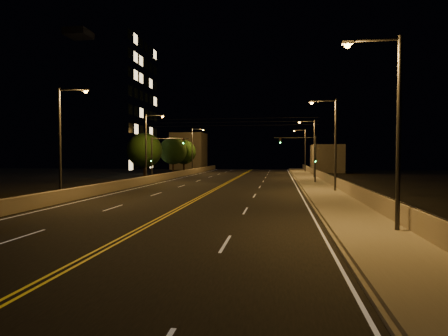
# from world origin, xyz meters

# --- Properties ---
(ground) EXTENTS (160.00, 160.00, 0.00)m
(ground) POSITION_xyz_m (0.00, 0.00, 0.00)
(ground) COLOR black
(ground) RESTS_ON ground
(road) EXTENTS (18.00, 120.00, 0.02)m
(road) POSITION_xyz_m (0.00, 20.00, 0.01)
(road) COLOR black
(road) RESTS_ON ground
(sidewalk) EXTENTS (3.60, 120.00, 0.30)m
(sidewalk) POSITION_xyz_m (10.80, 20.00, 0.15)
(sidewalk) COLOR gray
(sidewalk) RESTS_ON ground
(curb) EXTENTS (0.14, 120.00, 0.15)m
(curb) POSITION_xyz_m (8.93, 20.00, 0.07)
(curb) COLOR gray
(curb) RESTS_ON ground
(parapet_wall) EXTENTS (0.30, 120.00, 1.00)m
(parapet_wall) POSITION_xyz_m (12.45, 20.00, 0.80)
(parapet_wall) COLOR gray
(parapet_wall) RESTS_ON sidewalk
(jersey_barrier) EXTENTS (0.45, 120.00, 0.97)m
(jersey_barrier) POSITION_xyz_m (-9.64, 20.00, 0.49)
(jersey_barrier) COLOR gray
(jersey_barrier) RESTS_ON ground
(distant_building_right) EXTENTS (6.00, 10.00, 5.74)m
(distant_building_right) POSITION_xyz_m (16.50, 67.53, 2.87)
(distant_building_right) COLOR slate
(distant_building_right) RESTS_ON ground
(distant_building_left) EXTENTS (8.00, 8.00, 9.11)m
(distant_building_left) POSITION_xyz_m (-16.00, 78.98, 4.55)
(distant_building_left) COLOR slate
(distant_building_left) RESTS_ON ground
(parapet_rail) EXTENTS (0.06, 120.00, 0.06)m
(parapet_rail) POSITION_xyz_m (12.45, 20.00, 1.33)
(parapet_rail) COLOR black
(parapet_rail) RESTS_ON parapet_wall
(lane_markings) EXTENTS (17.32, 116.00, 0.00)m
(lane_markings) POSITION_xyz_m (0.00, 19.93, 0.02)
(lane_markings) COLOR silver
(lane_markings) RESTS_ON road
(streetlight_0) EXTENTS (2.55, 0.28, 8.78)m
(streetlight_0) POSITION_xyz_m (11.51, 3.92, 5.09)
(streetlight_0) COLOR #2D2D33
(streetlight_0) RESTS_ON ground
(streetlight_1) EXTENTS (2.55, 0.28, 8.78)m
(streetlight_1) POSITION_xyz_m (11.51, 22.43, 5.09)
(streetlight_1) COLOR #2D2D33
(streetlight_1) RESTS_ON ground
(streetlight_2) EXTENTS (2.55, 0.28, 8.78)m
(streetlight_2) POSITION_xyz_m (11.51, 43.55, 5.09)
(streetlight_2) COLOR #2D2D33
(streetlight_2) RESTS_ON ground
(streetlight_3) EXTENTS (2.55, 0.28, 8.78)m
(streetlight_3) POSITION_xyz_m (11.51, 63.25, 5.09)
(streetlight_3) COLOR #2D2D33
(streetlight_3) RESTS_ON ground
(streetlight_4) EXTENTS (2.55, 0.28, 8.78)m
(streetlight_4) POSITION_xyz_m (-9.91, 13.46, 5.09)
(streetlight_4) COLOR #2D2D33
(streetlight_4) RESTS_ON ground
(streetlight_5) EXTENTS (2.55, 0.28, 8.78)m
(streetlight_5) POSITION_xyz_m (-9.91, 32.36, 5.09)
(streetlight_5) COLOR #2D2D33
(streetlight_5) RESTS_ON ground
(streetlight_6) EXTENTS (2.55, 0.28, 8.78)m
(streetlight_6) POSITION_xyz_m (-9.91, 57.98, 5.09)
(streetlight_6) COLOR #2D2D33
(streetlight_6) RESTS_ON ground
(traffic_signal_right) EXTENTS (5.11, 0.31, 5.93)m
(traffic_signal_right) POSITION_xyz_m (9.98, 33.42, 3.77)
(traffic_signal_right) COLOR #2D2D33
(traffic_signal_right) RESTS_ON ground
(traffic_signal_left) EXTENTS (5.11, 0.31, 5.93)m
(traffic_signal_left) POSITION_xyz_m (-8.78, 33.42, 3.77)
(traffic_signal_left) COLOR #2D2D33
(traffic_signal_left) RESTS_ON ground
(overhead_wires) EXTENTS (22.00, 0.03, 0.83)m
(overhead_wires) POSITION_xyz_m (0.00, 29.50, 7.40)
(overhead_wires) COLOR black
(building_tower) EXTENTS (24.00, 15.00, 25.73)m
(building_tower) POSITION_xyz_m (-28.69, 49.12, 12.29)
(building_tower) COLOR slate
(building_tower) RESTS_ON ground
(tree_0) EXTENTS (5.00, 5.00, 6.78)m
(tree_0) POSITION_xyz_m (-12.50, 38.01, 4.27)
(tree_0) COLOR black
(tree_0) RESTS_ON ground
(tree_1) EXTENTS (4.82, 4.82, 6.53)m
(tree_1) POSITION_xyz_m (-15.64, 47.01, 4.11)
(tree_1) COLOR black
(tree_1) RESTS_ON ground
(tree_2) EXTENTS (5.17, 5.17, 7.01)m
(tree_2) POSITION_xyz_m (-13.21, 55.03, 4.41)
(tree_2) COLOR black
(tree_2) RESTS_ON ground
(tree_3) EXTENTS (4.90, 4.90, 6.64)m
(tree_3) POSITION_xyz_m (-12.43, 60.06, 4.18)
(tree_3) COLOR black
(tree_3) RESTS_ON ground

